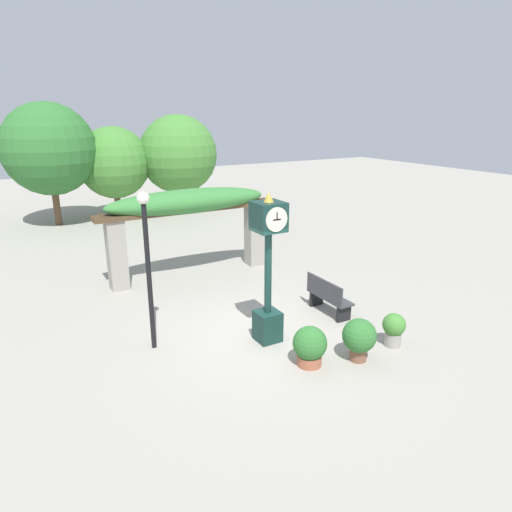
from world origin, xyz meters
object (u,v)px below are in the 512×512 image
object	(u,v)px
pedestal_clock	(268,265)
potted_plant_far_left	(394,328)
potted_plant_near_left	(359,337)
park_bench	(328,297)
lamp_post	(147,254)
potted_plant_near_right	(310,346)

from	to	relation	value
pedestal_clock	potted_plant_far_left	world-z (taller)	pedestal_clock
potted_plant_far_left	potted_plant_near_left	bearing A→B (deg)	-175.29
potted_plant_far_left	park_bench	size ratio (longest dim) A/B	0.55
potted_plant_near_left	lamp_post	bearing A→B (deg)	143.29
potted_plant_near_right	park_bench	size ratio (longest dim) A/B	0.60
pedestal_clock	potted_plant_near_right	bearing A→B (deg)	-81.71
potted_plant_near_left	lamp_post	size ratio (longest dim) A/B	0.27
park_bench	lamp_post	distance (m)	4.51
potted_plant_near_left	potted_plant_near_right	xyz separation A→B (m)	(-0.94, 0.33, -0.08)
pedestal_clock	potted_plant_near_left	bearing A→B (deg)	-54.68
pedestal_clock	park_bench	xyz separation A→B (m)	(1.97, 0.44, -1.27)
potted_plant_near_left	park_bench	size ratio (longest dim) A/B	0.66
potted_plant_near_left	park_bench	distance (m)	2.20
potted_plant_near_right	park_bench	distance (m)	2.46
pedestal_clock	lamp_post	bearing A→B (deg)	157.84
park_bench	lamp_post	world-z (taller)	lamp_post
potted_plant_near_right	potted_plant_far_left	world-z (taller)	potted_plant_near_right
potted_plant_near_right	potted_plant_far_left	xyz separation A→B (m)	(1.97, -0.24, -0.01)
potted_plant_near_left	pedestal_clock	bearing A→B (deg)	125.32
potted_plant_near_left	potted_plant_near_right	distance (m)	1.00
lamp_post	potted_plant_far_left	bearing A→B (deg)	-28.86
potted_plant_near_left	potted_plant_far_left	size ratio (longest dim) A/B	1.21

